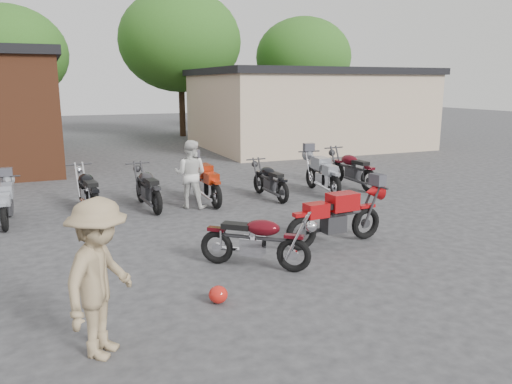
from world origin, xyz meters
name	(u,v)px	position (x,y,z in m)	size (l,w,h in m)	color
ground	(279,270)	(0.00, 0.00, 0.00)	(90.00, 90.00, 0.00)	#2E2E30
stucco_building	(306,111)	(8.50, 15.00, 1.75)	(10.00, 8.00, 3.50)	tan
tree_1	(10,71)	(-5.00, 22.00, 3.70)	(5.92, 5.92, 7.40)	#2B5416
tree_2	(181,60)	(4.00, 22.00, 4.40)	(7.04, 7.04, 8.80)	#2B5416
tree_3	(303,72)	(12.00, 22.00, 3.80)	(6.08, 6.08, 7.60)	#2B5416
vintage_motorcycle	(257,237)	(-0.32, 0.22, 0.55)	(1.89, 0.62, 1.10)	#4F0911
sportbike	(337,214)	(1.62, 0.82, 0.61)	(2.10, 0.69, 1.22)	#B30E12
helmet	(218,295)	(-1.36, -0.85, 0.13)	(0.28, 0.28, 0.26)	red
person_light	(191,174)	(-0.22, 4.77, 0.86)	(0.84, 0.65, 1.72)	silver
person_tan	(100,279)	(-3.02, -1.66, 0.93)	(1.21, 0.69, 1.87)	#9D8561
row_bike_1	(6,201)	(-4.43, 4.93, 0.53)	(1.82, 0.60, 1.06)	#979CA5
row_bike_2	(88,188)	(-2.65, 5.35, 0.59)	(2.05, 0.67, 1.19)	black
row_bike_3	(148,186)	(-1.23, 5.14, 0.58)	(2.00, 0.66, 1.16)	#272629
row_bike_4	(205,180)	(0.29, 5.18, 0.60)	(2.07, 0.68, 1.20)	#A7280D
row_bike_5	(270,179)	(2.06, 5.00, 0.54)	(1.88, 0.62, 1.09)	black
row_bike_6	(322,172)	(3.70, 4.98, 0.62)	(2.12, 0.70, 1.23)	gray
row_bike_7	(352,167)	(4.96, 5.39, 0.62)	(2.13, 0.70, 1.24)	#4A0912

